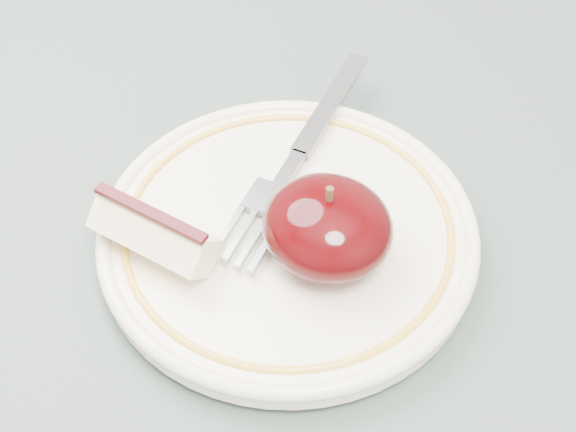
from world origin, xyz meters
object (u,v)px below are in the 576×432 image
Objects in this scene: apple_half at (328,227)px; table at (137,356)px; plate at (288,232)px; fork at (298,155)px.

table is at bearing -144.27° from apple_half.
plate is at bearing 174.91° from apple_half.
plate is (0.07, 0.07, 0.10)m from table.
fork is (-0.05, 0.05, -0.02)m from apple_half.
table is 12.94× the size of apple_half.
apple_half is at bearing -5.09° from plate.
apple_half reaches higher than table.
apple_half is (0.03, -0.00, 0.03)m from plate.
fork reaches higher than table.
fork is (-0.03, 0.05, 0.01)m from plate.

